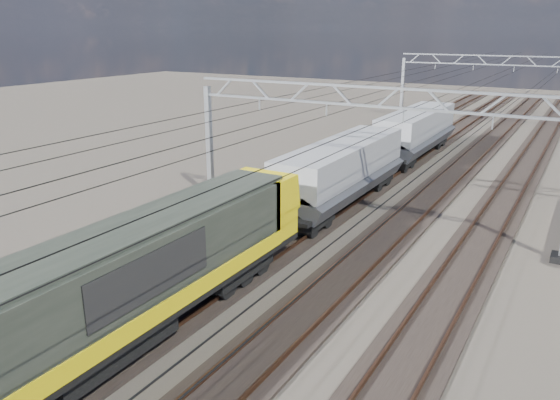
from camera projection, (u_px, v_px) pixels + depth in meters
The scene contains 11 objects.
ground at pixel (325, 250), 25.07m from camera, with size 160.00×160.00×0.00m, color black.
track_outer_west at pixel (219, 226), 27.91m from camera, with size 2.60×140.00×0.30m.
track_loco at pixel (287, 241), 26.00m from camera, with size 2.60×140.00×0.30m.
track_inner_east at pixel (366, 257), 24.09m from camera, with size 2.60×140.00×0.30m.
track_outer_east at pixel (459, 277), 22.19m from camera, with size 2.60×140.00×0.30m.
catenary_gantry_mid at pixel (362, 151), 27.20m from camera, with size 19.90×0.90×7.11m.
catenary_gantry_far at pixel (491, 87), 56.93m from camera, with size 19.90×0.90×7.11m.
overhead_wires at pixel (391, 104), 29.95m from camera, with size 12.03×140.00×0.53m.
locomotive at pixel (95, 295), 15.85m from camera, with size 2.76×21.10×3.62m.
hopper_wagon_lead at pixel (342, 169), 30.49m from camera, with size 3.38×13.00×3.25m.
hopper_wagon_mid at pixel (416, 130), 42.22m from camera, with size 3.38×13.00×3.25m.
Camera 1 is at (9.79, -21.15, 9.74)m, focal length 35.00 mm.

